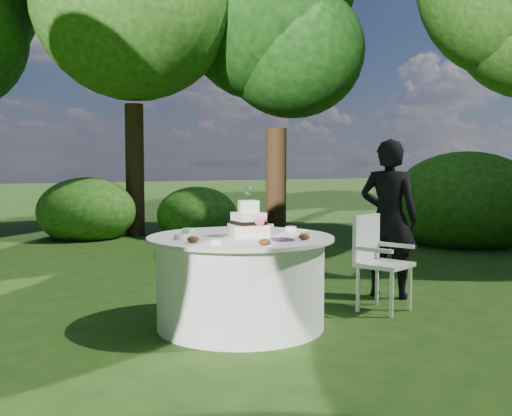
{
  "coord_description": "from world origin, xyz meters",
  "views": [
    {
      "loc": [
        -2.37,
        -4.38,
        1.37
      ],
      "look_at": [
        0.15,
        0.0,
        1.0
      ],
      "focal_mm": 42.0,
      "sensor_mm": 36.0,
      "label": 1
    }
  ],
  "objects_px": {
    "guest": "(389,219)",
    "cake": "(249,223)",
    "table": "(241,281)",
    "chair": "(377,255)",
    "napkins": "(282,240)"
  },
  "relations": [
    {
      "from": "table",
      "to": "cake",
      "type": "distance_m",
      "value": 0.5
    },
    {
      "from": "table",
      "to": "cake",
      "type": "xyz_separation_m",
      "value": [
        0.05,
        -0.05,
        0.5
      ]
    },
    {
      "from": "table",
      "to": "chair",
      "type": "distance_m",
      "value": 1.39
    },
    {
      "from": "napkins",
      "to": "cake",
      "type": "bearing_deg",
      "value": 102.7
    },
    {
      "from": "table",
      "to": "chair",
      "type": "relative_size",
      "value": 1.74
    },
    {
      "from": "guest",
      "to": "cake",
      "type": "distance_m",
      "value": 1.83
    },
    {
      "from": "guest",
      "to": "cake",
      "type": "bearing_deg",
      "value": 64.17
    },
    {
      "from": "guest",
      "to": "cake",
      "type": "height_order",
      "value": "guest"
    },
    {
      "from": "guest",
      "to": "table",
      "type": "relative_size",
      "value": 1.04
    },
    {
      "from": "table",
      "to": "chair",
      "type": "height_order",
      "value": "chair"
    },
    {
      "from": "napkins",
      "to": "cake",
      "type": "height_order",
      "value": "cake"
    },
    {
      "from": "guest",
      "to": "chair",
      "type": "bearing_deg",
      "value": 92.64
    },
    {
      "from": "napkins",
      "to": "chair",
      "type": "relative_size",
      "value": 0.16
    },
    {
      "from": "napkins",
      "to": "guest",
      "type": "distance_m",
      "value": 1.85
    },
    {
      "from": "cake",
      "to": "guest",
      "type": "bearing_deg",
      "value": 9.03
    }
  ]
}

